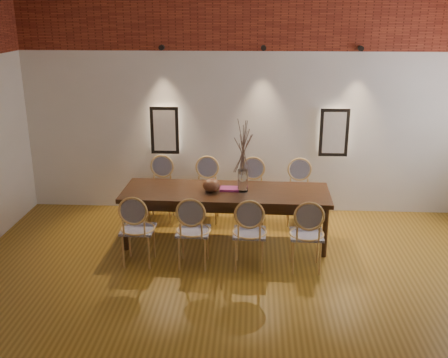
# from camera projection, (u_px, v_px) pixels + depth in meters

# --- Properties ---
(floor) EXTENTS (7.00, 7.00, 0.02)m
(floor) POSITION_uv_depth(u_px,v_px,m) (242.00, 339.00, 5.20)
(floor) COLOR olive
(floor) RESTS_ON ground
(wall_back) EXTENTS (7.00, 0.10, 4.00)m
(wall_back) POSITION_uv_depth(u_px,v_px,m) (249.00, 85.00, 7.93)
(wall_back) COLOR silver
(wall_back) RESTS_ON ground
(niche_left) EXTENTS (0.36, 0.06, 0.66)m
(niche_left) POSITION_uv_depth(u_px,v_px,m) (165.00, 130.00, 8.13)
(niche_left) COLOR #FFEAC6
(niche_left) RESTS_ON wall_back
(niche_right) EXTENTS (0.36, 0.06, 0.66)m
(niche_right) POSITION_uv_depth(u_px,v_px,m) (334.00, 132.00, 7.99)
(niche_right) COLOR #FFEAC6
(niche_right) RESTS_ON wall_back
(spot_fixture_left) EXTENTS (0.08, 0.10, 0.08)m
(spot_fixture_left) POSITION_uv_depth(u_px,v_px,m) (162.00, 48.00, 7.71)
(spot_fixture_left) COLOR black
(spot_fixture_left) RESTS_ON wall_back
(spot_fixture_mid) EXTENTS (0.08, 0.10, 0.08)m
(spot_fixture_mid) POSITION_uv_depth(u_px,v_px,m) (264.00, 48.00, 7.62)
(spot_fixture_mid) COLOR black
(spot_fixture_mid) RESTS_ON wall_back
(spot_fixture_right) EXTENTS (0.08, 0.10, 0.08)m
(spot_fixture_right) POSITION_uv_depth(u_px,v_px,m) (361.00, 48.00, 7.55)
(spot_fixture_right) COLOR black
(spot_fixture_right) RESTS_ON wall_back
(dining_table) EXTENTS (2.82, 0.96, 0.75)m
(dining_table) POSITION_uv_depth(u_px,v_px,m) (226.00, 216.00, 7.22)
(dining_table) COLOR #341C0E
(dining_table) RESTS_ON floor
(chair_near_a) EXTENTS (0.45, 0.45, 0.94)m
(chair_near_a) POSITION_uv_depth(u_px,v_px,m) (138.00, 229.00, 6.58)
(chair_near_a) COLOR tan
(chair_near_a) RESTS_ON floor
(chair_near_b) EXTENTS (0.45, 0.45, 0.94)m
(chair_near_b) POSITION_uv_depth(u_px,v_px,m) (193.00, 231.00, 6.53)
(chair_near_b) COLOR tan
(chair_near_b) RESTS_ON floor
(chair_near_c) EXTENTS (0.45, 0.45, 0.94)m
(chair_near_c) POSITION_uv_depth(u_px,v_px,m) (250.00, 232.00, 6.47)
(chair_near_c) COLOR tan
(chair_near_c) RESTS_ON floor
(chair_near_d) EXTENTS (0.45, 0.45, 0.94)m
(chair_near_d) POSITION_uv_depth(u_px,v_px,m) (307.00, 234.00, 6.42)
(chair_near_d) COLOR tan
(chair_near_d) RESTS_ON floor
(chair_far_a) EXTENTS (0.45, 0.45, 0.94)m
(chair_far_a) POSITION_uv_depth(u_px,v_px,m) (160.00, 190.00, 7.96)
(chair_far_a) COLOR tan
(chair_far_a) RESTS_ON floor
(chair_far_b) EXTENTS (0.45, 0.45, 0.94)m
(chair_far_b) POSITION_uv_depth(u_px,v_px,m) (206.00, 191.00, 7.91)
(chair_far_b) COLOR tan
(chair_far_b) RESTS_ON floor
(chair_far_c) EXTENTS (0.45, 0.45, 0.94)m
(chair_far_c) POSITION_uv_depth(u_px,v_px,m) (252.00, 193.00, 7.86)
(chair_far_c) COLOR tan
(chair_far_c) RESTS_ON floor
(chair_far_d) EXTENTS (0.45, 0.45, 0.94)m
(chair_far_d) POSITION_uv_depth(u_px,v_px,m) (299.00, 194.00, 7.81)
(chair_far_d) COLOR tan
(chair_far_d) RESTS_ON floor
(vase) EXTENTS (0.14, 0.14, 0.30)m
(vase) POSITION_uv_depth(u_px,v_px,m) (243.00, 181.00, 7.04)
(vase) COLOR silver
(vase) RESTS_ON dining_table
(dried_branches) EXTENTS (0.50, 0.50, 0.70)m
(dried_branches) POSITION_uv_depth(u_px,v_px,m) (243.00, 148.00, 6.90)
(dried_branches) COLOR #4F3A2C
(dried_branches) RESTS_ON vase
(bowl) EXTENTS (0.24, 0.24, 0.18)m
(bowl) POSITION_uv_depth(u_px,v_px,m) (212.00, 185.00, 7.04)
(bowl) COLOR #552E1A
(bowl) RESTS_ON dining_table
(book) EXTENTS (0.26, 0.19, 0.03)m
(book) POSITION_uv_depth(u_px,v_px,m) (230.00, 189.00, 7.13)
(book) COLOR #822564
(book) RESTS_ON dining_table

